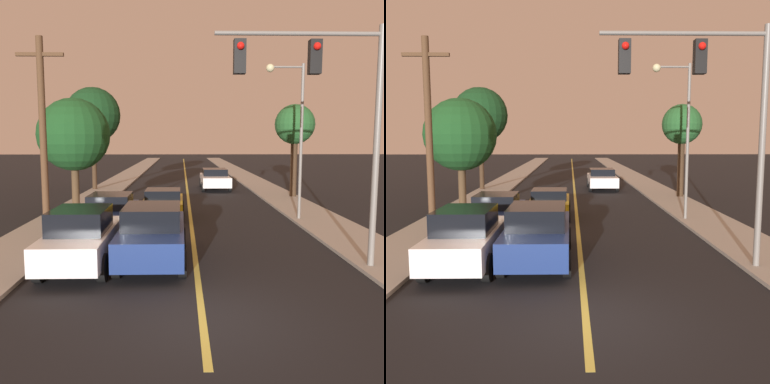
# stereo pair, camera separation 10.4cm
# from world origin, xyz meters

# --- Properties ---
(ground_plane) EXTENTS (200.00, 200.00, 0.00)m
(ground_plane) POSITION_xyz_m (0.00, 0.00, 0.00)
(ground_plane) COLOR black
(road_surface) EXTENTS (9.18, 80.00, 0.01)m
(road_surface) POSITION_xyz_m (0.00, 36.00, 0.01)
(road_surface) COLOR black
(road_surface) RESTS_ON ground
(sidewalk_left) EXTENTS (2.50, 80.00, 0.12)m
(sidewalk_left) POSITION_xyz_m (-5.84, 36.00, 0.06)
(sidewalk_left) COLOR #9E998E
(sidewalk_left) RESTS_ON ground
(sidewalk_right) EXTENTS (2.50, 80.00, 0.12)m
(sidewalk_right) POSITION_xyz_m (5.84, 36.00, 0.06)
(sidewalk_right) COLOR #9E998E
(sidewalk_right) RESTS_ON ground
(car_near_lane_front) EXTENTS (1.98, 4.83, 1.76)m
(car_near_lane_front) POSITION_xyz_m (-1.28, 4.22, 0.90)
(car_near_lane_front) COLOR navy
(car_near_lane_front) RESTS_ON ground
(car_near_lane_second) EXTENTS (1.96, 3.86, 1.38)m
(car_near_lane_second) POSITION_xyz_m (-1.28, 11.62, 0.72)
(car_near_lane_second) COLOR gold
(car_near_lane_second) RESTS_ON ground
(car_outer_lane_front) EXTENTS (1.86, 4.51, 1.75)m
(car_outer_lane_front) POSITION_xyz_m (-3.30, 3.79, 0.88)
(car_outer_lane_front) COLOR white
(car_outer_lane_front) RESTS_ON ground
(car_outer_lane_second) EXTENTS (1.97, 4.33, 1.50)m
(car_outer_lane_second) POSITION_xyz_m (-3.30, 8.96, 0.78)
(car_outer_lane_second) COLOR navy
(car_outer_lane_second) RESTS_ON ground
(car_far_oncoming) EXTENTS (2.12, 5.10, 1.53)m
(car_far_oncoming) POSITION_xyz_m (2.06, 23.33, 0.80)
(car_far_oncoming) COLOR white
(car_far_oncoming) RESTS_ON ground
(traffic_signal_mast) EXTENTS (4.61, 0.42, 6.64)m
(traffic_signal_mast) POSITION_xyz_m (3.57, 3.37, 4.84)
(traffic_signal_mast) COLOR slate
(traffic_signal_mast) RESTS_ON ground
(streetlamp_right) EXTENTS (1.71, 0.36, 6.88)m
(streetlamp_right) POSITION_xyz_m (4.54, 10.72, 4.54)
(streetlamp_right) COLOR slate
(streetlamp_right) RESTS_ON ground
(utility_pole_left) EXTENTS (1.60, 0.24, 7.02)m
(utility_pole_left) POSITION_xyz_m (-5.19, 6.57, 3.79)
(utility_pole_left) COLOR #513823
(utility_pole_left) RESTS_ON ground
(tree_left_near) EXTENTS (3.55, 3.55, 5.59)m
(tree_left_near) POSITION_xyz_m (-5.70, 12.89, 3.92)
(tree_left_near) COLOR #4C3823
(tree_left_near) RESTS_ON ground
(tree_left_far) EXTENTS (3.93, 3.93, 7.28)m
(tree_left_far) POSITION_xyz_m (-6.74, 22.71, 5.41)
(tree_left_far) COLOR #3D2B1C
(tree_left_far) RESTS_ON ground
(tree_right_near) EXTENTS (2.48, 2.48, 5.76)m
(tree_right_near) POSITION_xyz_m (6.66, 18.38, 4.54)
(tree_right_near) COLOR #3D2B1C
(tree_right_near) RESTS_ON ground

